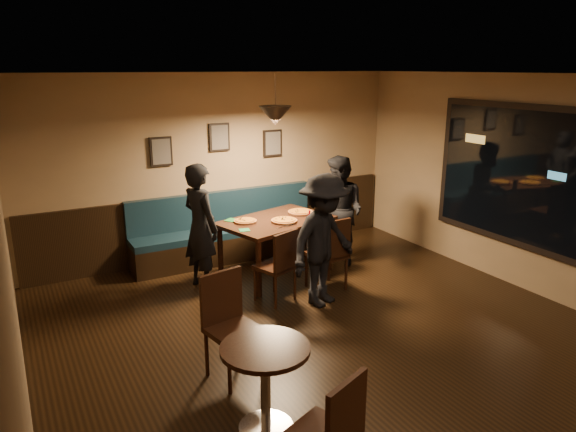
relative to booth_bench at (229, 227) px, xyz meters
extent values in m
plane|color=black|center=(0.00, -3.20, -0.50)|extent=(7.00, 7.00, 0.00)
plane|color=silver|center=(0.00, -3.20, 2.30)|extent=(7.00, 7.00, 0.00)
plane|color=#8C704F|center=(0.00, 0.30, 0.90)|extent=(6.00, 0.00, 6.00)
plane|color=#8C704F|center=(-3.00, -3.20, 0.90)|extent=(0.00, 7.00, 7.00)
plane|color=#8C704F|center=(3.00, -3.20, 0.90)|extent=(0.00, 7.00, 7.00)
cube|color=black|center=(0.00, 0.27, 0.00)|extent=(5.88, 0.06, 1.00)
cube|color=black|center=(2.96, -2.70, 1.00)|extent=(0.06, 2.56, 1.86)
plane|color=black|center=(2.93, -2.70, 1.00)|extent=(0.00, 2.40, 2.40)
cube|color=black|center=(-0.90, 0.27, 1.20)|extent=(0.32, 0.04, 0.42)
cube|color=black|center=(0.00, 0.27, 1.35)|extent=(0.32, 0.04, 0.42)
cube|color=black|center=(0.90, 0.27, 1.20)|extent=(0.32, 0.04, 0.42)
cone|color=black|center=(0.33, -0.92, 1.75)|extent=(0.44, 0.44, 0.25)
cube|color=#33150E|center=(0.33, -0.92, -0.09)|extent=(1.72, 1.34, 0.81)
imported|color=black|center=(-0.75, -0.85, 0.35)|extent=(0.55, 0.70, 1.69)
imported|color=black|center=(1.37, -0.98, 0.31)|extent=(0.81, 0.93, 1.63)
imported|color=black|center=(0.39, -2.07, 0.33)|extent=(1.21, 0.93, 1.66)
cylinder|color=orange|center=(-0.10, -0.83, 0.33)|extent=(0.38, 0.38, 0.04)
cylinder|color=gold|center=(0.38, -1.09, 0.33)|extent=(0.39, 0.39, 0.04)
cylinder|color=#C66A25|center=(0.80, -0.81, 0.33)|extent=(0.41, 0.41, 0.04)
cylinder|color=black|center=(0.98, -1.23, 0.39)|extent=(0.08, 0.08, 0.16)
cylinder|color=#980511|center=(0.83, -1.00, 0.37)|extent=(0.02, 0.02, 0.11)
cube|color=#1B6827|center=(-0.22, -0.66, 0.32)|extent=(0.23, 0.23, 0.01)
cube|color=#217D41|center=(-0.26, -1.17, 0.32)|extent=(0.16, 0.16, 0.01)
cube|color=silver|center=(0.29, -1.29, 0.31)|extent=(0.17, 0.06, 0.00)
cylinder|color=black|center=(-1.32, -3.89, -0.12)|extent=(0.82, 0.82, 0.76)
camera|label=1|loc=(-2.96, -7.23, 2.37)|focal=33.05mm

